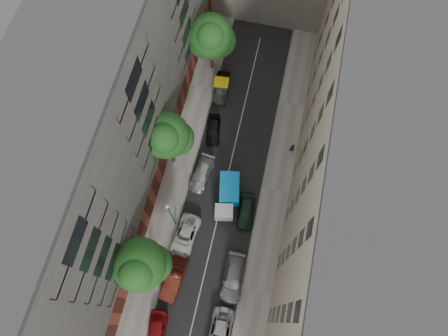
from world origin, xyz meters
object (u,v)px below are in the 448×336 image
(car_left_1, at_px, (174,279))
(lamp_post, at_px, (171,214))
(tarp_truck, at_px, (228,196))
(car_right_2, at_px, (246,211))
(tree_mid, at_px, (167,137))
(car_left_5, at_px, (221,88))
(car_right_0, at_px, (220,333))
(pedestrian, at_px, (292,148))
(car_left_3, at_px, (202,174))
(car_left_0, at_px, (156,334))
(car_left_4, at_px, (213,129))
(tree_near, at_px, (141,266))
(car_left_2, at_px, (185,236))
(car_right_1, at_px, (233,278))
(tree_far, at_px, (211,38))

(car_left_1, relative_size, lamp_post, 0.65)
(tarp_truck, distance_m, car_right_2, 2.51)
(tree_mid, bearing_deg, car_left_5, 72.97)
(car_right_0, height_order, pedestrian, pedestrian)
(car_left_3, height_order, pedestrian, pedestrian)
(car_left_0, xyz_separation_m, car_left_1, (0.30, 5.29, 0.00))
(car_right_0, distance_m, pedestrian, 20.82)
(car_left_5, distance_m, tree_mid, 12.13)
(car_left_4, xyz_separation_m, tree_near, (-2.36, -17.08, 5.54))
(car_right_2, distance_m, tree_mid, 11.46)
(car_left_2, bearing_deg, lamp_post, 147.45)
(car_right_2, xyz_separation_m, lamp_post, (-7.00, -2.86, 3.71))
(car_left_0, height_order, car_right_1, car_left_0)
(car_right_0, height_order, tree_mid, tree_mid)
(tree_mid, bearing_deg, car_right_0, -60.97)
(tree_far, height_order, lamp_post, tree_far)
(car_left_4, distance_m, pedestrian, 9.22)
(car_left_2, bearing_deg, tree_mid, 118.69)
(tree_near, distance_m, tree_far, 25.57)
(car_left_5, height_order, car_right_2, car_left_5)
(tarp_truck, distance_m, car_left_1, 10.09)
(car_right_0, relative_size, car_right_1, 0.95)
(tarp_truck, height_order, tree_far, tree_far)
(car_left_3, bearing_deg, car_left_5, 99.22)
(car_right_0, relative_size, lamp_post, 0.68)
(car_left_4, relative_size, tree_far, 0.46)
(car_left_4, xyz_separation_m, tree_mid, (-3.46, -4.63, 5.78))
(tree_mid, height_order, tree_far, tree_mid)
(tree_mid, bearing_deg, tree_far, 84.18)
(car_left_1, relative_size, car_left_2, 0.98)
(car_right_0, height_order, tree_far, tree_far)
(car_left_3, distance_m, tree_near, 12.97)
(car_left_1, bearing_deg, tree_near, -175.58)
(tree_far, bearing_deg, car_right_2, -65.80)
(car_right_2, relative_size, tree_near, 0.46)
(tree_mid, bearing_deg, car_left_1, -74.52)
(tree_far, bearing_deg, tree_near, -90.56)
(car_left_1, relative_size, car_right_1, 0.92)
(pedestrian, bearing_deg, car_right_0, 68.59)
(car_right_1, bearing_deg, car_left_4, 108.38)
(car_left_0, relative_size, car_left_1, 0.96)
(car_right_1, xyz_separation_m, tree_near, (-8.13, -1.34, 5.48))
(car_right_1, height_order, tree_near, tree_near)
(car_left_1, relative_size, car_right_2, 1.11)
(car_left_1, bearing_deg, tree_far, 99.90)
(car_left_0, bearing_deg, car_left_5, 81.40)
(car_left_2, xyz_separation_m, tree_mid, (-3.46, 8.00, 5.80))
(car_left_0, height_order, car_left_2, car_left_0)
(car_left_0, distance_m, tree_mid, 18.92)
(lamp_post, bearing_deg, car_left_4, 83.09)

